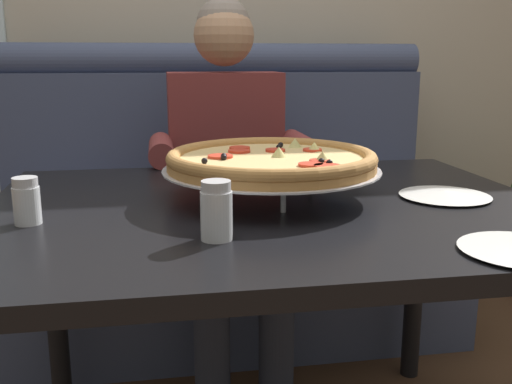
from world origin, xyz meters
name	(u,v)px	position (x,y,z in m)	size (l,w,h in m)	color
booth_bench	(224,228)	(0.00, 0.97, 0.40)	(1.77, 0.78, 1.13)	#424C6B
dining_table	(271,237)	(0.00, 0.00, 0.66)	(1.29, 1.00, 0.74)	black
diner_main	(228,164)	(-0.01, 0.70, 0.71)	(0.54, 0.64, 1.27)	#2D3342
pizza	(272,161)	(0.01, 0.05, 0.83)	(0.52, 0.52, 0.12)	silver
shaker_pepper_flakes	(27,204)	(-0.52, -0.08, 0.78)	(0.05, 0.05, 0.10)	white
shaker_oregano	(216,215)	(-0.15, -0.25, 0.79)	(0.06, 0.06, 0.11)	white
plate_near_right	(445,193)	(0.42, -0.01, 0.75)	(0.22, 0.22, 0.02)	white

